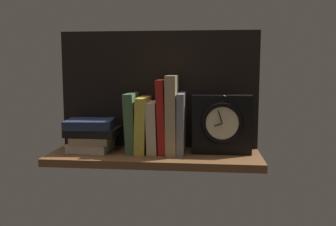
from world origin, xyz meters
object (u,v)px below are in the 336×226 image
book_stack_side (92,134)px  book_tan_shortstories (172,114)px  book_gray_chess (182,123)px  book_cream_twain (153,127)px  book_red_requiem (163,116)px  book_green_romantic (132,122)px  framed_clock (222,124)px  book_yellow_seinlanguage (143,124)px

book_stack_side → book_tan_shortstories: bearing=1.3°
book_gray_chess → book_stack_side: bearing=-178.8°
book_cream_twain → book_red_requiem: 4.89cm
book_red_requiem → book_gray_chess: bearing=0.0°
book_green_romantic → framed_clock: (30.27, -0.42, -0.05)cm
book_yellow_seinlanguage → framed_clock: bearing=-0.9°
book_green_romantic → book_yellow_seinlanguage: book_green_romantic is taller
book_cream_twain → book_gray_chess: bearing=0.0°
framed_clock → book_stack_side: 44.69cm
book_yellow_seinlanguage → book_red_requiem: (6.78, 0.00, 2.98)cm
framed_clock → book_red_requiem: bearing=178.8°
book_gray_chess → framed_clock: size_ratio=1.02×
book_red_requiem → framed_clock: book_red_requiem is taller
book_red_requiem → book_gray_chess: 6.78cm
book_cream_twain → book_yellow_seinlanguage: bearing=180.0°
book_tan_shortstories → framed_clock: size_ratio=1.31×
book_tan_shortstories → book_stack_side: 28.82cm
book_tan_shortstories → book_gray_chess: book_tan_shortstories is taller
book_cream_twain → book_stack_side: bearing=-178.3°
book_stack_side → book_cream_twain: bearing=1.7°
book_yellow_seinlanguage → book_gray_chess: bearing=0.0°
book_yellow_seinlanguage → framed_clock: size_ratio=0.94×
book_yellow_seinlanguage → book_cream_twain: bearing=0.0°
book_tan_shortstories → book_stack_side: book_tan_shortstories is taller
framed_clock → book_green_romantic: bearing=179.2°
framed_clock → book_gray_chess: bearing=178.2°
book_green_romantic → book_tan_shortstories: bearing=0.0°
book_yellow_seinlanguage → framed_clock: framed_clock is taller
book_red_requiem → book_tan_shortstories: 3.32cm
book_red_requiem → book_gray_chess: book_red_requiem is taller
book_yellow_seinlanguage → book_red_requiem: book_red_requiem is taller
book_gray_chess → book_cream_twain: bearing=180.0°
framed_clock → book_tan_shortstories: bearing=178.5°
book_red_requiem → book_stack_side: 25.50cm
book_cream_twain → book_gray_chess: book_gray_chess is taller
book_green_romantic → book_cream_twain: book_green_romantic is taller
book_green_romantic → book_tan_shortstories: (13.66, 0.00, 3.01)cm
book_yellow_seinlanguage → book_stack_side: (-17.84, -0.65, -3.62)cm
book_tan_shortstories → book_green_romantic: bearing=180.0°
book_tan_shortstories → framed_clock: book_tan_shortstories is taller
book_green_romantic → book_stack_side: 14.87cm
book_tan_shortstories → book_stack_side: (-27.87, -0.65, -7.31)cm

